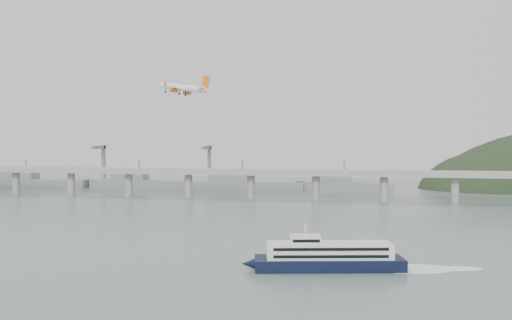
# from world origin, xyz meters

# --- Properties ---
(ground) EXTENTS (900.00, 900.00, 0.00)m
(ground) POSITION_xyz_m (0.00, 0.00, 0.00)
(ground) COLOR slate
(ground) RESTS_ON ground
(bridge) EXTENTS (800.00, 22.00, 23.90)m
(bridge) POSITION_xyz_m (-1.15, 200.00, 17.65)
(bridge) COLOR gray
(bridge) RESTS_ON ground
(distant_fleet) EXTENTS (453.00, 60.90, 40.00)m
(distant_fleet) POSITION_xyz_m (-155.36, 265.08, 6.22)
(distant_fleet) COLOR slate
(distant_fleet) RESTS_ON ground
(ferry) EXTENTS (86.58, 27.36, 16.45)m
(ferry) POSITION_xyz_m (39.11, -15.75, 4.46)
(ferry) COLOR black
(ferry) RESTS_ON ground
(airliner) EXTENTS (32.85, 30.85, 9.52)m
(airliner) POSITION_xyz_m (-39.39, 61.30, 72.89)
(airliner) COLOR white
(airliner) RESTS_ON ground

